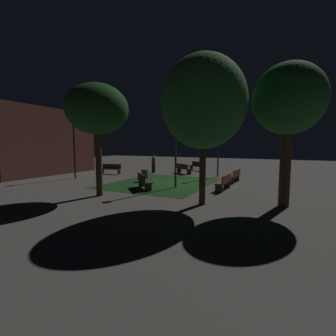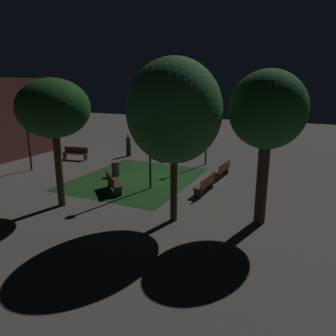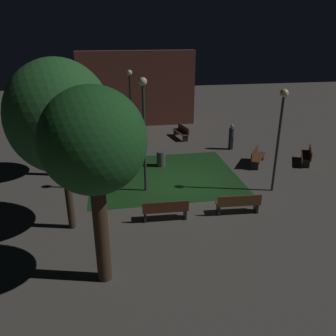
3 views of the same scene
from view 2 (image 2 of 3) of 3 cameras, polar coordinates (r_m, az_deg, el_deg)
The scene contains 16 objects.
ground_plane at distance 18.67m, azimuth -1.39°, elevation -1.64°, with size 60.00×60.00×0.00m, color #56514C.
grass_lawn at distance 18.45m, azimuth -5.68°, elevation -1.90°, with size 7.46×6.20×0.01m, color #194219.
bench_lawn_edge at distance 16.02m, azimuth 6.59°, elevation -2.78°, with size 1.82×0.56×0.88m.
bench_back_row at distance 18.79m, azimuth 9.50°, elevation -0.21°, with size 1.83×0.59×0.88m.
bench_corner at distance 25.72m, azimuth 2.82°, elevation 4.11°, with size 1.28×1.81×0.88m.
bench_path_side at distance 16.41m, azimuth -9.70°, elevation -2.47°, with size 1.61×1.61×0.88m.
bench_by_lamp at distance 23.22m, azimuth -0.49°, elevation 2.93°, with size 1.41×1.76×0.88m.
bench_front_right at distance 23.70m, azimuth -15.99°, elevation 2.59°, with size 0.82×1.86×0.88m.
tree_tall_center at distance 12.31m, azimuth 17.13°, elevation 9.45°, with size 2.79×2.79×5.80m.
tree_back_left at distance 14.40m, azimuth -19.50°, elevation 9.74°, with size 3.02×3.02×5.51m.
tree_back_right at distance 12.00m, azimuth 1.09°, elevation 9.91°, with size 3.53×3.53×6.23m.
lamp_post_path_center at distance 21.34m, azimuth -23.69°, elevation 7.76°, with size 0.36×0.36×4.59m.
lamp_post_plaza_west at distance 21.04m, azimuth 6.85°, elevation 9.02°, with size 0.36×0.36×4.71m.
lamp_post_near_wall at distance 16.05m, azimuth -3.27°, elevation 8.23°, with size 0.36×0.36×5.19m.
trash_bin at distance 19.11m, azimuth -9.16°, elevation -0.12°, with size 0.48×0.48×0.84m, color #4C4C4C.
pedestrian at distance 23.98m, azimuth -6.98°, elevation 4.11°, with size 0.32×0.32×1.61m.
Camera 2 is at (-16.02, -7.93, 5.37)m, focal length 34.64 mm.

